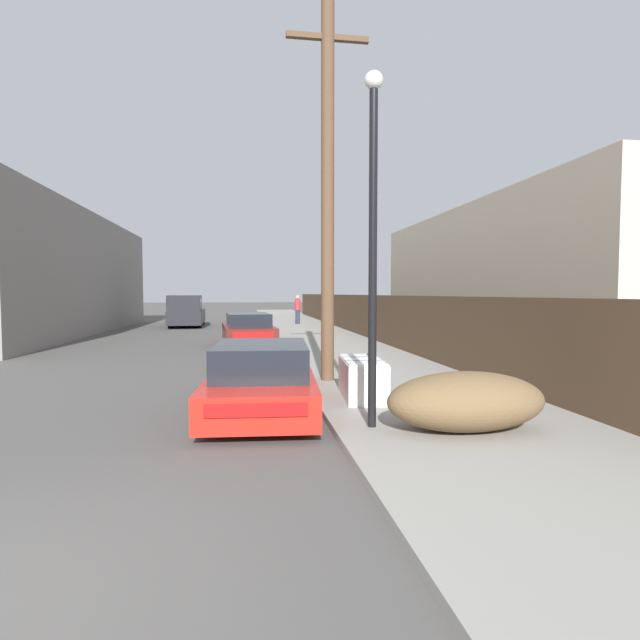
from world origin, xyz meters
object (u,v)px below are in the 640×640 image
object	(u,v)px
discarded_fridge	(362,378)
brush_pile	(466,401)
car_parked_mid	(248,330)
street_lamp	(373,225)
pedestrian	(298,309)
parked_sports_car_red	(262,379)
utility_pole	(328,187)
pickup_truck	(186,311)

from	to	relation	value
discarded_fridge	brush_pile	distance (m)	2.58
car_parked_mid	street_lamp	xyz separation A→B (m)	(1.72, -13.14, 2.42)
pedestrian	parked_sports_car_red	bearing A→B (deg)	-97.51
car_parked_mid	utility_pole	bearing A→B (deg)	-84.02
utility_pole	street_lamp	world-z (taller)	utility_pole
pickup_truck	brush_pile	xyz separation A→B (m)	(6.63, -24.64, -0.42)
street_lamp	brush_pile	size ratio (longest dim) A/B	2.21
discarded_fridge	car_parked_mid	world-z (taller)	car_parked_mid
pickup_truck	utility_pole	xyz separation A→B (m)	(5.37, -20.32, 3.41)
parked_sports_car_red	utility_pole	xyz separation A→B (m)	(1.52, 2.12, 3.82)
street_lamp	brush_pile	distance (m)	2.81
discarded_fridge	street_lamp	size ratio (longest dim) A/B	0.34
parked_sports_car_red	brush_pile	distance (m)	3.55
car_parked_mid	parked_sports_car_red	bearing A→B (deg)	-93.54
parked_sports_car_red	utility_pole	distance (m)	4.62
pickup_truck	pedestrian	world-z (taller)	same
utility_pole	street_lamp	distance (m)	4.15
parked_sports_car_red	car_parked_mid	xyz separation A→B (m)	(-0.19, 11.34, 0.05)
brush_pile	parked_sports_car_red	bearing A→B (deg)	141.52
street_lamp	brush_pile	bearing A→B (deg)	-17.74
car_parked_mid	discarded_fridge	bearing A→B (deg)	-84.10
brush_pile	pedestrian	size ratio (longest dim) A/B	1.26
discarded_fridge	pickup_truck	size ratio (longest dim) A/B	0.31
parked_sports_car_red	street_lamp	distance (m)	3.42
pickup_truck	street_lamp	bearing A→B (deg)	100.63
discarded_fridge	car_parked_mid	bearing A→B (deg)	105.02
brush_pile	discarded_fridge	bearing A→B (deg)	110.98
parked_sports_car_red	brush_pile	bearing A→B (deg)	-34.48
car_parked_mid	utility_pole	xyz separation A→B (m)	(1.71, -9.22, 3.77)
utility_pole	brush_pile	size ratio (longest dim) A/B	3.62
street_lamp	pedestrian	world-z (taller)	street_lamp
car_parked_mid	brush_pile	size ratio (longest dim) A/B	2.11
car_parked_mid	pickup_truck	xyz separation A→B (m)	(-3.66, 11.09, 0.35)
brush_pile	street_lamp	bearing A→B (deg)	162.26
pickup_truck	pedestrian	xyz separation A→B (m)	(6.81, -0.01, 0.10)
car_parked_mid	utility_pole	distance (m)	10.11
discarded_fridge	brush_pile	world-z (taller)	brush_pile
discarded_fridge	brush_pile	xyz separation A→B (m)	(0.93, -2.41, 0.06)
pickup_truck	car_parked_mid	bearing A→B (deg)	106.38
car_parked_mid	pedestrian	xyz separation A→B (m)	(3.15, 11.08, 0.46)
car_parked_mid	pickup_truck	world-z (taller)	pickup_truck
discarded_fridge	pedestrian	size ratio (longest dim) A/B	0.95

